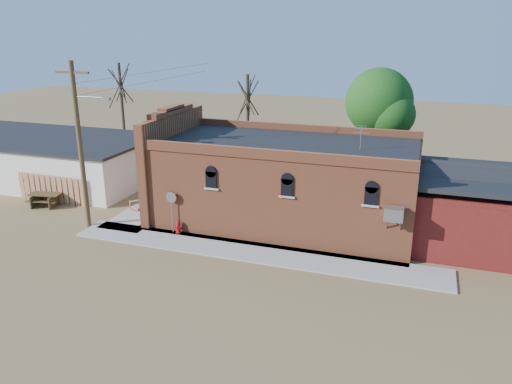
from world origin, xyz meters
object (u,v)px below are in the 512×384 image
(brick_bar, at_px, (280,182))
(utility_pole, at_px, (81,143))
(fire_hydrant, at_px, (178,227))
(trash_barrel, at_px, (162,206))
(picnic_table, at_px, (46,198))
(stop_sign, at_px, (172,201))

(brick_bar, bearing_deg, utility_pole, -156.31)
(brick_bar, distance_m, fire_hydrant, 6.19)
(trash_barrel, relative_size, picnic_table, 0.37)
(utility_pole, distance_m, stop_sign, 5.73)
(utility_pole, relative_size, stop_sign, 3.92)
(stop_sign, relative_size, trash_barrel, 2.85)
(brick_bar, relative_size, utility_pole, 1.82)
(utility_pole, xyz_separation_m, trash_barrel, (2.84, 3.13, -4.29))
(trash_barrel, bearing_deg, picnic_table, -171.48)
(stop_sign, bearing_deg, picnic_table, -167.52)
(fire_hydrant, bearing_deg, stop_sign, 165.82)
(brick_bar, distance_m, stop_sign, 6.15)
(brick_bar, distance_m, utility_pole, 10.96)
(utility_pole, distance_m, picnic_table, 6.64)
(utility_pole, distance_m, fire_hydrant, 6.82)
(picnic_table, bearing_deg, trash_barrel, -2.74)
(trash_barrel, distance_m, picnic_table, 7.62)
(stop_sign, bearing_deg, fire_hydrant, 20.18)
(utility_pole, distance_m, trash_barrel, 6.02)
(fire_hydrant, height_order, trash_barrel, trash_barrel)
(picnic_table, bearing_deg, utility_pole, -34.35)
(utility_pole, bearing_deg, brick_bar, 23.69)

